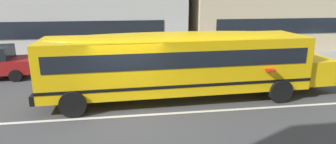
% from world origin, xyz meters
% --- Properties ---
extents(ground_plane, '(400.00, 400.00, 0.00)m').
position_xyz_m(ground_plane, '(0.00, 0.00, 0.00)').
color(ground_plane, '#424244').
extents(sidewalk_far, '(120.00, 3.00, 0.01)m').
position_xyz_m(sidewalk_far, '(0.00, 8.18, 0.01)').
color(sidewalk_far, gray).
rests_on(sidewalk_far, ground_plane).
extents(lane_centreline, '(110.00, 0.16, 0.01)m').
position_xyz_m(lane_centreline, '(0.00, 0.00, 0.00)').
color(lane_centreline, silver).
rests_on(lane_centreline, ground_plane).
extents(school_bus, '(12.13, 2.88, 2.70)m').
position_xyz_m(school_bus, '(2.20, 1.52, 1.60)').
color(school_bus, yellow).
rests_on(school_bus, ground_plane).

